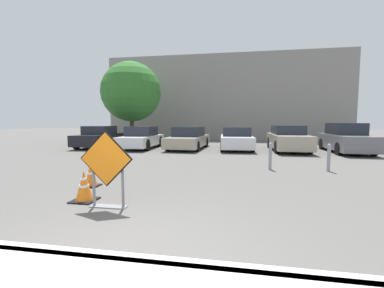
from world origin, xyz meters
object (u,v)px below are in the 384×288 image
(parked_car_nearest, at_px, (99,137))
(bollard_nearest, at_px, (270,155))
(road_closed_sign, at_px, (107,166))
(parked_car_fifth, at_px, (288,139))
(parked_car_third, at_px, (188,139))
(parked_car_sixth, at_px, (345,139))
(bollard_second, at_px, (329,157))
(traffic_cone_nearest, at_px, (84,186))
(traffic_cone_second, at_px, (91,174))
(parked_car_second, at_px, (142,138))
(parked_car_fourth, at_px, (236,139))

(parked_car_nearest, distance_m, bollard_nearest, 11.78)
(road_closed_sign, distance_m, parked_car_fifth, 12.24)
(road_closed_sign, distance_m, parked_car_third, 11.13)
(parked_car_nearest, height_order, bollard_nearest, parked_car_nearest)
(parked_car_sixth, bearing_deg, bollard_second, 66.45)
(traffic_cone_nearest, distance_m, bollard_second, 7.65)
(traffic_cone_nearest, distance_m, traffic_cone_second, 1.28)
(parked_car_second, bearing_deg, traffic_cone_nearest, 103.53)
(road_closed_sign, height_order, bollard_nearest, road_closed_sign)
(road_closed_sign, xyz_separation_m, parked_car_nearest, (-6.37, 10.89, -0.18))
(parked_car_third, height_order, bollard_second, parked_car_third)
(traffic_cone_nearest, relative_size, parked_car_fifth, 0.14)
(traffic_cone_second, xyz_separation_m, parked_car_sixth, (9.59, 9.19, 0.40))
(parked_car_nearest, relative_size, parked_car_second, 0.97)
(road_closed_sign, bearing_deg, parked_car_second, 107.66)
(parked_car_second, xyz_separation_m, parked_car_fifth, (8.83, 0.21, 0.05))
(parked_car_second, xyz_separation_m, parked_car_sixth, (11.77, -0.10, 0.09))
(parked_car_sixth, distance_m, bollard_nearest, 7.59)
(parked_car_nearest, height_order, bollard_second, parked_car_nearest)
(parked_car_fourth, distance_m, parked_car_sixth, 5.90)
(road_closed_sign, xyz_separation_m, parked_car_fourth, (2.45, 11.08, -0.21))
(bollard_nearest, bearing_deg, traffic_cone_nearest, -134.71)
(bollard_second, bearing_deg, parked_car_fifth, 91.48)
(parked_car_second, bearing_deg, parked_car_nearest, -3.32)
(parked_car_nearest, distance_m, parked_car_fifth, 11.77)
(parked_car_fifth, relative_size, bollard_second, 4.98)
(traffic_cone_nearest, bearing_deg, parked_car_sixth, 48.88)
(road_closed_sign, height_order, traffic_cone_nearest, road_closed_sign)
(traffic_cone_nearest, xyz_separation_m, traffic_cone_second, (-0.55, 1.16, 0.02))
(parked_car_nearest, height_order, parked_car_third, parked_car_nearest)
(road_closed_sign, relative_size, parked_car_nearest, 0.36)
(traffic_cone_second, height_order, parked_car_nearest, parked_car_nearest)
(traffic_cone_second, bearing_deg, road_closed_sign, -49.93)
(traffic_cone_second, bearing_deg, parked_car_sixth, 43.80)
(parked_car_second, distance_m, parked_car_sixth, 11.77)
(road_closed_sign, bearing_deg, parked_car_third, 92.51)
(parked_car_sixth, bearing_deg, bollard_nearest, 53.26)
(bollard_second, bearing_deg, parked_car_nearest, 152.62)
(parked_car_nearest, distance_m, bollard_second, 13.44)
(traffic_cone_second, distance_m, parked_car_fourth, 10.29)
(parked_car_third, relative_size, bollard_second, 5.06)
(road_closed_sign, bearing_deg, parked_car_sixth, 52.00)
(parked_car_fourth, xyz_separation_m, parked_car_sixth, (5.89, -0.41, 0.10))
(traffic_cone_nearest, height_order, parked_car_sixth, parked_car_sixth)
(road_closed_sign, height_order, parked_car_third, road_closed_sign)
(traffic_cone_nearest, height_order, bollard_nearest, bollard_nearest)
(parked_car_sixth, bearing_deg, parked_car_third, -1.44)
(parked_car_fourth, xyz_separation_m, bollard_second, (3.11, -6.37, -0.13))
(traffic_cone_nearest, relative_size, parked_car_fourth, 0.15)
(road_closed_sign, xyz_separation_m, parked_car_second, (-3.43, 10.78, -0.20))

